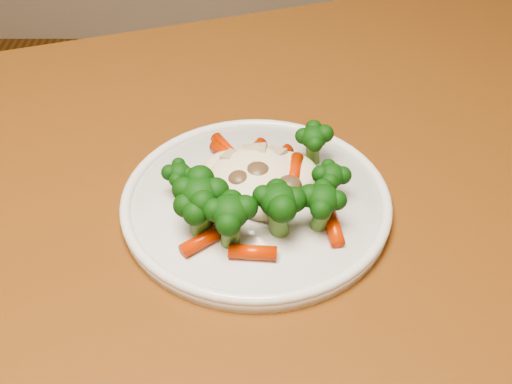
{
  "coord_description": "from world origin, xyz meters",
  "views": [
    {
      "loc": [
        -0.02,
        -0.69,
        1.14
      ],
      "look_at": [
        -0.02,
        -0.26,
        0.77
      ],
      "focal_mm": 45.0,
      "sensor_mm": 36.0,
      "label": 1
    }
  ],
  "objects": [
    {
      "name": "meal",
      "position": [
        -0.02,
        -0.27,
        0.78
      ],
      "size": [
        0.17,
        0.17,
        0.05
      ],
      "color": "#FAEEC8",
      "rests_on": "plate"
    },
    {
      "name": "dining_table",
      "position": [
        -0.05,
        -0.28,
        0.64
      ],
      "size": [
        1.33,
        1.09,
        0.75
      ],
      "rotation": [
        0.0,
        0.0,
        0.33
      ],
      "color": "brown",
      "rests_on": "ground"
    },
    {
      "name": "plate",
      "position": [
        -0.02,
        -0.26,
        0.76
      ],
      "size": [
        0.24,
        0.24,
        0.01
      ],
      "primitive_type": "cylinder",
      "color": "white",
      "rests_on": "dining_table"
    }
  ]
}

